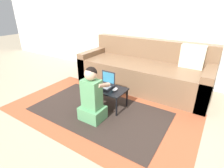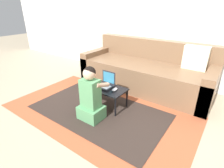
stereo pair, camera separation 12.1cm
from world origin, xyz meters
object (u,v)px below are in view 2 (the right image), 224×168
Objects in this scene: computer_mouse at (115,90)px; person_seated at (91,97)px; couch at (146,71)px; laptop_desk at (106,90)px; laptop at (106,84)px.

person_seated is at bearing -108.10° from computer_mouse.
laptop_desk is at bearing -99.31° from couch.
laptop_desk is 0.36m from person_seated.
couch is at bearing 80.69° from laptop_desk.
person_seated is (0.03, -0.36, 0.05)m from laptop_desk.
computer_mouse is at bearing -10.74° from laptop.
laptop_desk is (-0.16, -0.97, -0.03)m from couch.
computer_mouse is at bearing 71.90° from person_seated.
couch is 20.56× the size of computer_mouse.
person_seated reaches higher than laptop_desk.
person_seated is (-0.13, -1.33, 0.03)m from couch.
person_seated reaches higher than laptop.
computer_mouse is (-0.01, -0.97, 0.02)m from couch.
couch reaches higher than person_seated.
computer_mouse is (0.15, -0.00, 0.05)m from laptop_desk.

